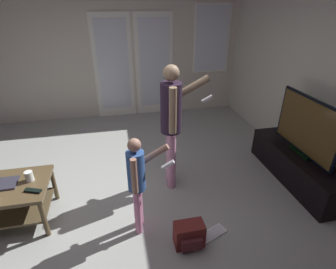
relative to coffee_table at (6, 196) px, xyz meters
The scene contains 12 objects.
ground_plane 1.10m from the coffee_table, ahead, with size 5.56×5.54×0.02m, color #989B96.
wall_back_with_doors 3.18m from the coffee_table, 67.74° to the left, with size 5.56×0.09×2.55m.
wall_right_plain 3.90m from the coffee_table, ahead, with size 0.06×5.54×2.52m.
coffee_table is the anchor object (origin of this frame).
tv_stand 3.49m from the coffee_table, ahead, with size 0.44×1.54×0.40m.
flat_screen_tv 3.51m from the coffee_table, ahead, with size 0.08×1.05×0.74m.
person_adult 1.97m from the coffee_table, ahead, with size 0.67×0.42×1.56m.
person_child 1.44m from the coffee_table, 15.81° to the right, with size 0.47×0.29×1.08m.
backpack 1.94m from the coffee_table, 21.15° to the right, with size 0.29×0.21×0.25m.
loose_keyboard 2.14m from the coffee_table, 18.07° to the right, with size 0.46×0.29×0.02m.
cup_by_laptop 0.32m from the coffee_table, 10.30° to the left, with size 0.08×0.08×0.11m, color white.
tv_remote_black 0.39m from the coffee_table, 24.52° to the right, with size 0.17×0.05×0.02m, color black.
Camera 1 is at (0.19, -2.52, 2.17)m, focal length 27.91 mm.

